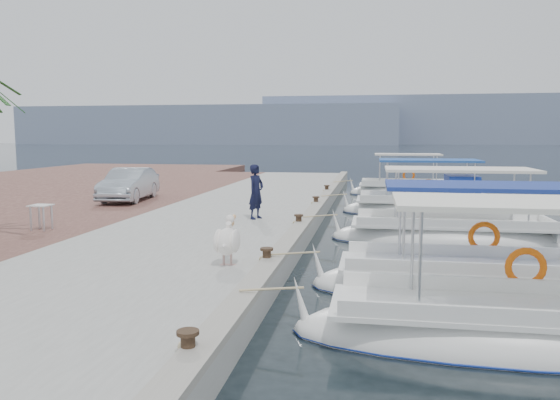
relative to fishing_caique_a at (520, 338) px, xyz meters
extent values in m
plane|color=black|center=(-4.10, 6.11, -0.12)|extent=(400.00, 400.00, 0.00)
cube|color=#969691|center=(-7.10, 11.11, 0.13)|extent=(6.00, 40.00, 0.50)
cube|color=gray|center=(-4.32, 11.11, 0.44)|extent=(0.44, 40.00, 0.12)
cube|color=brown|center=(-12.10, 11.11, 0.13)|extent=(4.00, 40.00, 0.50)
cube|color=gray|center=(-64.10, 196.11, 6.88)|extent=(140.00, 40.00, 14.00)
cube|color=gray|center=(35.90, 216.11, 8.88)|extent=(160.00, 40.00, 18.00)
ellipsoid|color=white|center=(-0.01, 0.00, -0.07)|extent=(6.98, 2.05, 1.30)
ellipsoid|color=navy|center=(-0.01, 0.00, -0.09)|extent=(7.01, 2.09, 0.22)
cube|color=white|center=(-0.01, 0.00, 0.43)|extent=(5.72, 1.76, 0.08)
cube|color=white|center=(0.17, 0.00, 2.07)|extent=(4.19, 1.88, 0.08)
cylinder|color=silver|center=(-1.58, -0.77, 1.23)|extent=(0.05, 0.05, 1.60)
torus|color=#FF660D|center=(0.29, 0.97, 0.88)|extent=(0.68, 0.12, 0.68)
ellipsoid|color=white|center=(-0.15, 2.76, -0.07)|extent=(6.70, 2.08, 1.30)
ellipsoid|color=navy|center=(-0.15, 2.76, -0.09)|extent=(6.73, 2.12, 0.22)
cube|color=white|center=(-0.15, 2.76, 0.43)|extent=(5.49, 1.79, 0.08)
cube|color=navy|center=(0.02, 2.76, 2.07)|extent=(4.02, 1.91, 0.08)
cylinder|color=silver|center=(-1.65, 1.98, 1.23)|extent=(0.05, 0.05, 1.60)
torus|color=#FF660D|center=(0.15, 3.75, 0.88)|extent=(0.68, 0.12, 0.68)
ellipsoid|color=white|center=(0.07, 8.31, -0.07)|extent=(7.14, 2.34, 1.30)
ellipsoid|color=navy|center=(0.07, 8.31, -0.09)|extent=(7.17, 2.38, 0.22)
cube|color=white|center=(0.07, 8.31, 0.43)|extent=(5.85, 2.01, 0.08)
cube|color=white|center=(0.25, 8.31, 2.07)|extent=(4.28, 2.15, 0.08)
cylinder|color=silver|center=(-1.53, 7.44, 1.23)|extent=(0.05, 0.05, 1.60)
torus|color=#FF660D|center=(0.37, 9.42, 0.88)|extent=(0.68, 0.12, 0.68)
ellipsoid|color=white|center=(-0.19, 14.41, -0.07)|extent=(6.60, 2.46, 1.30)
ellipsoid|color=navy|center=(-0.19, 14.41, -0.09)|extent=(6.64, 2.51, 0.22)
cube|color=white|center=(-0.19, 14.41, 0.43)|extent=(5.41, 2.12, 0.08)
cube|color=#204EA4|center=(-0.03, 14.41, 2.07)|extent=(3.96, 2.27, 0.08)
cylinder|color=silver|center=(-1.68, 13.48, 1.23)|extent=(0.05, 0.05, 1.60)
torus|color=#FF660D|center=(0.11, 15.58, 0.88)|extent=(0.68, 0.12, 0.68)
cube|color=navy|center=(1.29, 14.41, 0.98)|extent=(1.20, 1.73, 1.00)
ellipsoid|color=white|center=(-0.60, 21.56, -0.07)|extent=(5.80, 2.10, 1.30)
ellipsoid|color=navy|center=(-0.60, 21.56, -0.09)|extent=(5.83, 2.14, 0.22)
cube|color=white|center=(-0.60, 21.56, 0.43)|extent=(4.75, 1.81, 0.08)
cube|color=silver|center=(-0.45, 21.56, 2.07)|extent=(3.48, 1.93, 0.08)
cylinder|color=silver|center=(-1.90, 20.77, 1.23)|extent=(0.05, 0.05, 1.60)
torus|color=#FF660D|center=(-0.30, 22.56, 0.88)|extent=(0.68, 0.12, 0.68)
cylinder|color=black|center=(-4.45, -2.39, 0.53)|extent=(0.18, 0.18, 0.30)
cylinder|color=black|center=(-4.45, -2.39, 0.68)|extent=(0.28, 0.28, 0.05)
cylinder|color=black|center=(-4.45, 2.61, 0.53)|extent=(0.18, 0.18, 0.30)
cylinder|color=black|center=(-4.45, 2.61, 0.68)|extent=(0.28, 0.28, 0.05)
cylinder|color=black|center=(-4.45, 7.61, 0.53)|extent=(0.18, 0.18, 0.30)
cylinder|color=black|center=(-4.45, 7.61, 0.68)|extent=(0.28, 0.28, 0.05)
cylinder|color=black|center=(-4.45, 12.61, 0.53)|extent=(0.18, 0.18, 0.30)
cylinder|color=black|center=(-4.45, 12.61, 0.68)|extent=(0.28, 0.28, 0.05)
cylinder|color=black|center=(-4.45, 17.61, 0.53)|extent=(0.18, 0.18, 0.30)
cylinder|color=black|center=(-4.45, 17.61, 0.68)|extent=(0.28, 0.28, 0.05)
cylinder|color=tan|center=(-5.30, 2.29, 0.53)|extent=(0.05, 0.05, 0.31)
cylinder|color=tan|center=(-5.14, 2.30, 0.53)|extent=(0.05, 0.05, 0.31)
ellipsoid|color=white|center=(-5.22, 2.29, 0.87)|extent=(0.51, 0.77, 0.57)
cylinder|color=white|center=(-5.24, 2.56, 1.12)|extent=(0.14, 0.27, 0.30)
sphere|color=white|center=(-5.25, 2.65, 1.29)|extent=(0.19, 0.19, 0.19)
cone|color=#EAA566|center=(-5.28, 2.93, 1.20)|extent=(0.14, 0.56, 0.22)
imported|color=black|center=(-5.98, 8.65, 1.26)|extent=(0.65, 0.76, 1.77)
imported|color=#ABB7C4|center=(-12.27, 12.70, 1.05)|extent=(1.88, 4.23, 1.35)
cylinder|color=silver|center=(-11.78, 5.31, 0.73)|extent=(0.06, 0.06, 0.70)
cylinder|color=silver|center=(-11.38, 5.31, 0.73)|extent=(0.06, 0.06, 0.70)
cylinder|color=silver|center=(-11.78, 5.71, 0.73)|extent=(0.06, 0.06, 0.70)
cylinder|color=silver|center=(-11.38, 5.71, 0.73)|extent=(0.06, 0.06, 0.70)
cube|color=white|center=(-11.58, 5.51, 1.09)|extent=(0.55, 0.55, 0.03)
camera|label=1|loc=(-2.25, -8.51, 3.06)|focal=35.00mm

